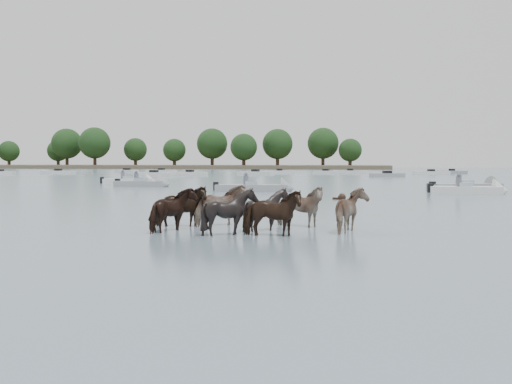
# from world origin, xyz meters

# --- Properties ---
(ground) EXTENTS (400.00, 400.00, 0.00)m
(ground) POSITION_xyz_m (0.00, 0.00, 0.00)
(ground) COLOR #4B616D
(ground) RESTS_ON ground
(shoreline) EXTENTS (160.00, 30.00, 1.00)m
(shoreline) POSITION_xyz_m (-70.00, 150.00, 0.50)
(shoreline) COLOR #4C4233
(shoreline) RESTS_ON ground
(pony_herd) EXTENTS (7.08, 3.73, 1.46)m
(pony_herd) POSITION_xyz_m (2.24, 0.96, 0.59)
(pony_herd) COLOR black
(pony_herd) RESTS_ON ground
(swimming_pony) EXTENTS (0.72, 0.44, 0.44)m
(swimming_pony) POSITION_xyz_m (4.10, 15.84, 0.10)
(swimming_pony) COLOR black
(swimming_pony) RESTS_ON ground
(motorboat_a) EXTENTS (4.76, 1.65, 1.92)m
(motorboat_a) POSITION_xyz_m (-12.22, 28.77, 0.23)
(motorboat_a) COLOR gray
(motorboat_a) RESTS_ON ground
(motorboat_b) EXTENTS (5.66, 2.38, 1.92)m
(motorboat_b) POSITION_xyz_m (-1.69, 23.34, 0.23)
(motorboat_b) COLOR gray
(motorboat_b) RESTS_ON ground
(motorboat_c) EXTENTS (5.92, 4.28, 1.92)m
(motorboat_c) POSITION_xyz_m (12.94, 28.65, 0.22)
(motorboat_c) COLOR gray
(motorboat_c) RESTS_ON ground
(motorboat_d) EXTENTS (4.95, 1.63, 1.92)m
(motorboat_d) POSITION_xyz_m (12.26, 23.06, 0.23)
(motorboat_d) COLOR silver
(motorboat_d) RESTS_ON ground
(motorboat_f) EXTENTS (5.07, 3.81, 1.92)m
(motorboat_f) POSITION_xyz_m (-16.10, 34.88, 0.23)
(motorboat_f) COLOR silver
(motorboat_f) RESTS_ON ground
(distant_flotilla) EXTENTS (105.74, 26.40, 0.93)m
(distant_flotilla) POSITION_xyz_m (-0.98, 76.71, 0.26)
(distant_flotilla) COLOR silver
(distant_flotilla) RESTS_ON ground
(treeline) EXTENTS (149.20, 22.38, 12.43)m
(treeline) POSITION_xyz_m (-71.01, 149.58, 6.84)
(treeline) COLOR #382619
(treeline) RESTS_ON ground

